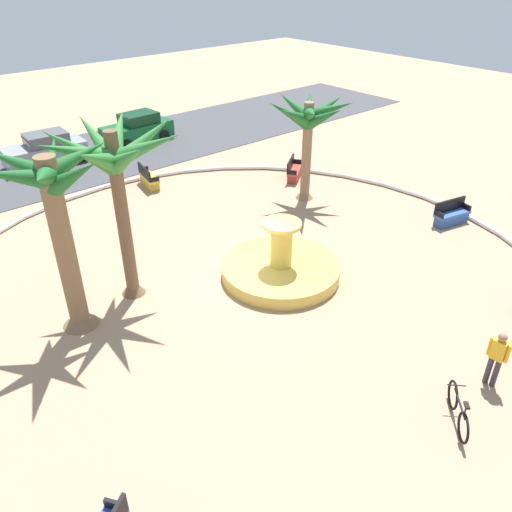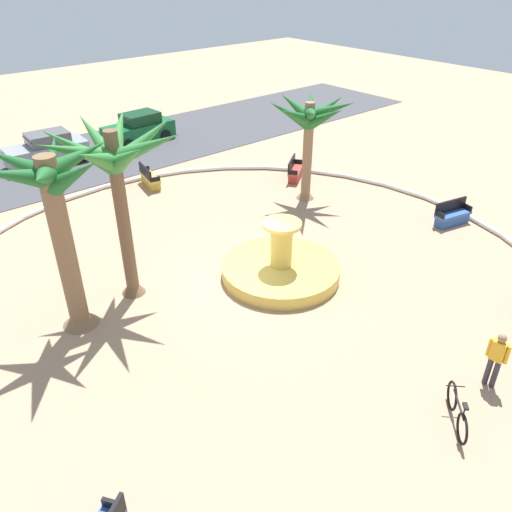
{
  "view_description": "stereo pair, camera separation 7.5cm",
  "coord_description": "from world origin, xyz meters",
  "px_view_note": "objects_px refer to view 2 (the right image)",
  "views": [
    {
      "loc": [
        -8.99,
        -10.98,
        9.61
      ],
      "look_at": [
        0.37,
        -0.12,
        1.0
      ],
      "focal_mm": 35.81,
      "sensor_mm": 36.0,
      "label": 1
    },
    {
      "loc": [
        -8.94,
        -11.03,
        9.61
      ],
      "look_at": [
        0.37,
        -0.12,
        1.0
      ],
      "focal_mm": 35.81,
      "sensor_mm": 36.0,
      "label": 2
    }
  ],
  "objects_px": {
    "bench_north": "(150,179)",
    "parked_car_leftmost": "(47,150)",
    "bench_west": "(295,172)",
    "bench_southeast": "(452,216)",
    "bicycle_red_frame": "(457,411)",
    "palm_tree_mid_plaza": "(56,210)",
    "parked_car_second": "(139,129)",
    "palm_tree_by_curb": "(310,121)",
    "person_cyclist_helmet": "(496,357)",
    "palm_tree_near_fountain": "(114,164)",
    "fountain": "(281,268)"
  },
  "relations": [
    {
      "from": "bench_southeast",
      "to": "person_cyclist_helmet",
      "type": "distance_m",
      "value": 9.21
    },
    {
      "from": "bench_southeast",
      "to": "parked_car_second",
      "type": "xyz_separation_m",
      "value": [
        -4.43,
        17.47,
        0.43
      ]
    },
    {
      "from": "bicycle_red_frame",
      "to": "palm_tree_mid_plaza",
      "type": "bearing_deg",
      "value": 119.0
    },
    {
      "from": "fountain",
      "to": "palm_tree_mid_plaza",
      "type": "distance_m",
      "value": 7.48
    },
    {
      "from": "palm_tree_mid_plaza",
      "to": "bench_west",
      "type": "height_order",
      "value": "palm_tree_mid_plaza"
    },
    {
      "from": "palm_tree_mid_plaza",
      "to": "bench_southeast",
      "type": "relative_size",
      "value": 3.3
    },
    {
      "from": "palm_tree_by_curb",
      "to": "bicycle_red_frame",
      "type": "xyz_separation_m",
      "value": [
        -6.42,
        -11.3,
        -3.11
      ]
    },
    {
      "from": "palm_tree_by_curb",
      "to": "bench_north",
      "type": "distance_m",
      "value": 8.02
    },
    {
      "from": "bicycle_red_frame",
      "to": "palm_tree_near_fountain",
      "type": "bearing_deg",
      "value": 108.02
    },
    {
      "from": "bench_west",
      "to": "bench_north",
      "type": "xyz_separation_m",
      "value": [
        -5.85,
        3.78,
        0.0
      ]
    },
    {
      "from": "palm_tree_by_curb",
      "to": "parked_car_second",
      "type": "xyz_separation_m",
      "value": [
        -1.73,
        11.83,
        -2.72
      ]
    },
    {
      "from": "bench_north",
      "to": "bench_southeast",
      "type": "xyz_separation_m",
      "value": [
        7.32,
        -11.39,
        0.0
      ]
    },
    {
      "from": "palm_tree_by_curb",
      "to": "bench_southeast",
      "type": "relative_size",
      "value": 2.72
    },
    {
      "from": "palm_tree_near_fountain",
      "to": "parked_car_leftmost",
      "type": "distance_m",
      "value": 13.95
    },
    {
      "from": "palm_tree_mid_plaza",
      "to": "person_cyclist_helmet",
      "type": "relative_size",
      "value": 3.37
    },
    {
      "from": "palm_tree_mid_plaza",
      "to": "parked_car_leftmost",
      "type": "distance_m",
      "value": 14.68
    },
    {
      "from": "palm_tree_near_fountain",
      "to": "palm_tree_mid_plaza",
      "type": "distance_m",
      "value": 2.14
    },
    {
      "from": "palm_tree_mid_plaza",
      "to": "parked_car_second",
      "type": "xyz_separation_m",
      "value": [
        9.83,
        13.85,
        -2.99
      ]
    },
    {
      "from": "bench_west",
      "to": "person_cyclist_helmet",
      "type": "relative_size",
      "value": 0.97
    },
    {
      "from": "bench_north",
      "to": "bench_southeast",
      "type": "relative_size",
      "value": 1.0
    },
    {
      "from": "bench_west",
      "to": "bench_southeast",
      "type": "bearing_deg",
      "value": -79.06
    },
    {
      "from": "bench_west",
      "to": "bench_southeast",
      "type": "height_order",
      "value": "same"
    },
    {
      "from": "fountain",
      "to": "parked_car_second",
      "type": "bearing_deg",
      "value": 77.54
    },
    {
      "from": "bench_north",
      "to": "parked_car_leftmost",
      "type": "bearing_deg",
      "value": 113.19
    },
    {
      "from": "palm_tree_by_curb",
      "to": "bench_southeast",
      "type": "distance_m",
      "value": 7.0
    },
    {
      "from": "palm_tree_by_curb",
      "to": "bicycle_red_frame",
      "type": "relative_size",
      "value": 3.54
    },
    {
      "from": "person_cyclist_helmet",
      "to": "palm_tree_by_curb",
      "type": "bearing_deg",
      "value": 67.5
    },
    {
      "from": "parked_car_leftmost",
      "to": "person_cyclist_helmet",
      "type": "bearing_deg",
      "value": -83.68
    },
    {
      "from": "bicycle_red_frame",
      "to": "person_cyclist_helmet",
      "type": "relative_size",
      "value": 0.78
    },
    {
      "from": "bench_north",
      "to": "parked_car_leftmost",
      "type": "relative_size",
      "value": 0.41
    },
    {
      "from": "bench_west",
      "to": "parked_car_second",
      "type": "xyz_separation_m",
      "value": [
        -2.96,
        9.86,
        0.43
      ]
    },
    {
      "from": "palm_tree_near_fountain",
      "to": "fountain",
      "type": "bearing_deg",
      "value": -28.8
    },
    {
      "from": "parked_car_second",
      "to": "palm_tree_mid_plaza",
      "type": "bearing_deg",
      "value": -125.36
    },
    {
      "from": "fountain",
      "to": "palm_tree_near_fountain",
      "type": "relative_size",
      "value": 0.71
    },
    {
      "from": "bench_west",
      "to": "bicycle_red_frame",
      "type": "height_order",
      "value": "bench_west"
    },
    {
      "from": "fountain",
      "to": "palm_tree_near_fountain",
      "type": "height_order",
      "value": "palm_tree_near_fountain"
    },
    {
      "from": "fountain",
      "to": "bench_west",
      "type": "xyz_separation_m",
      "value": [
        6.45,
        5.94,
        0.04
      ]
    },
    {
      "from": "bench_southeast",
      "to": "parked_car_leftmost",
      "type": "distance_m",
      "value": 19.93
    },
    {
      "from": "bicycle_red_frame",
      "to": "parked_car_leftmost",
      "type": "height_order",
      "value": "parked_car_leftmost"
    },
    {
      "from": "bench_west",
      "to": "parked_car_leftmost",
      "type": "height_order",
      "value": "parked_car_leftmost"
    },
    {
      "from": "person_cyclist_helmet",
      "to": "parked_car_second",
      "type": "xyz_separation_m",
      "value": [
        2.9,
        23.02,
        -0.14
      ]
    },
    {
      "from": "bench_west",
      "to": "bicycle_red_frame",
      "type": "xyz_separation_m",
      "value": [
        -7.64,
        -13.27,
        0.04
      ]
    },
    {
      "from": "parked_car_leftmost",
      "to": "bench_west",
      "type": "bearing_deg",
      "value": -49.14
    },
    {
      "from": "palm_tree_mid_plaza",
      "to": "bench_north",
      "type": "distance_m",
      "value": 10.96
    },
    {
      "from": "bench_west",
      "to": "parked_car_second",
      "type": "bearing_deg",
      "value": 106.69
    },
    {
      "from": "palm_tree_mid_plaza",
      "to": "bench_west",
      "type": "distance_m",
      "value": 13.82
    },
    {
      "from": "palm_tree_near_fountain",
      "to": "parked_car_leftmost",
      "type": "xyz_separation_m",
      "value": [
        2.42,
        13.24,
        -3.65
      ]
    },
    {
      "from": "bicycle_red_frame",
      "to": "parked_car_leftmost",
      "type": "xyz_separation_m",
      "value": [
        -0.75,
        22.97,
        0.4
      ]
    },
    {
      "from": "palm_tree_by_curb",
      "to": "bench_southeast",
      "type": "bearing_deg",
      "value": -64.46
    },
    {
      "from": "person_cyclist_helmet",
      "to": "palm_tree_near_fountain",
      "type": "bearing_deg",
      "value": 117.23
    }
  ]
}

